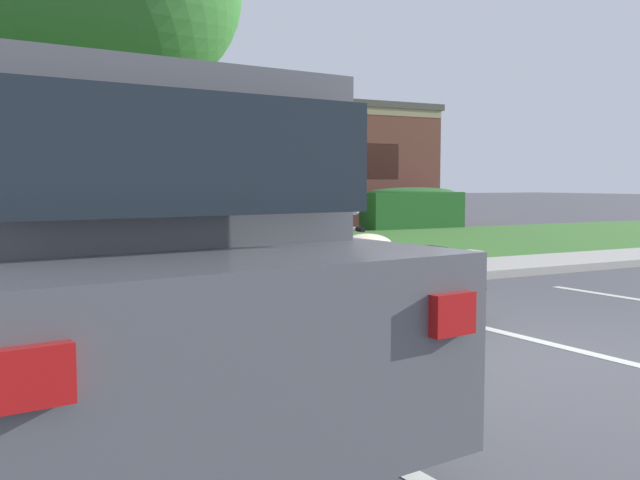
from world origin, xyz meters
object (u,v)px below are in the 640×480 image
parked_suv_adjacent (77,253)px  hedge_center_left (137,213)px  motorcycle (393,277)px  rider_person (281,228)px  handbag (260,345)px  hedge_center_right (289,210)px  hedge_right (413,208)px  brick_building (67,164)px

parked_suv_adjacent → hedge_center_left: 12.75m
parked_suv_adjacent → motorcycle: bearing=20.6°
rider_person → hedge_center_left: rider_person is taller
handbag → hedge_center_right: (5.75, 11.84, 0.51)m
hedge_center_right → motorcycle: bearing=-110.3°
rider_person → hedge_right: 14.86m
hedge_center_left → rider_person: bearing=-97.1°
motorcycle → rider_person: size_ratio=1.31×
parked_suv_adjacent → brick_building: size_ratio=0.23×
parked_suv_adjacent → hedge_center_left: parked_suv_adjacent is taller
motorcycle → hedge_center_left: (0.17, 11.23, 0.16)m
hedge_center_right → handbag: bearing=-115.9°
hedge_center_right → hedge_right: same height
hedge_center_left → hedge_center_right: 3.99m
hedge_center_right → hedge_right: 3.99m
motorcycle → parked_suv_adjacent: 3.21m
hedge_right → brick_building: bearing=144.7°
motorcycle → brick_building: bearing=91.9°
hedge_center_right → brick_building: 7.87m
handbag → hedge_right: hedge_right is taller
hedge_center_left → hedge_center_right: size_ratio=1.09×
handbag → brick_building: bearing=86.7°
hedge_right → rider_person: bearing=-129.3°
motorcycle → hedge_right: size_ratio=0.72×
rider_person → hedge_right: bearing=50.7°
motorcycle → hedge_center_right: motorcycle is taller
motorcycle → parked_suv_adjacent: bearing=-159.4°
handbag → parked_suv_adjacent: parked_suv_adjacent is taller
hedge_center_left → hedge_right: same height
handbag → parked_suv_adjacent: (-1.38, -0.51, 0.81)m
rider_person → handbag: size_ratio=4.74×
motorcycle → parked_suv_adjacent: size_ratio=0.45×
handbag → hedge_center_right: 13.17m
hedge_center_left → hedge_right: bearing=0.0°
parked_suv_adjacent → hedge_center_left: (3.14, 12.35, -0.30)m
hedge_center_right → brick_building: size_ratio=0.13×
rider_person → parked_suv_adjacent: 1.91m
motorcycle → rider_person: rider_person is taller
rider_person → parked_suv_adjacent: bearing=-153.4°
hedge_right → brick_building: size_ratio=0.14×
rider_person → brick_building: bearing=87.7°
handbag → hedge_center_left: hedge_center_left is taller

